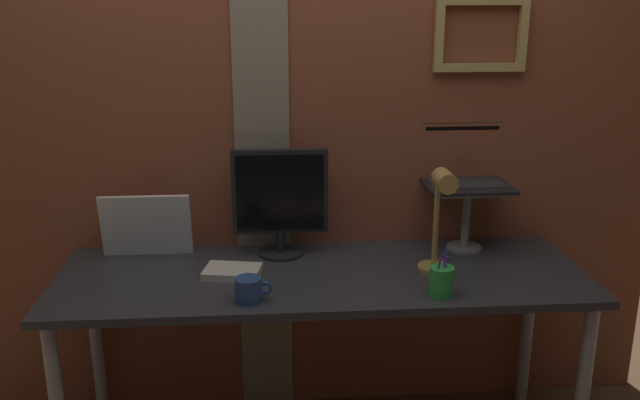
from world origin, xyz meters
name	(u,v)px	position (x,y,z in m)	size (l,w,h in m)	color
brick_wall_back	(281,137)	(0.00, 0.38, 1.17)	(3.14, 0.16, 2.35)	brown
desk	(322,291)	(0.14, -0.01, 0.67)	(1.94, 0.65, 0.74)	#333338
monitor	(280,197)	(-0.01, 0.20, 0.98)	(0.37, 0.18, 0.42)	black
laptop_stand	(466,208)	(0.73, 0.20, 0.91)	(0.28, 0.22, 0.26)	gray
laptop	(464,168)	(0.73, 0.27, 1.06)	(0.33, 0.28, 0.24)	black
whiteboard_panel	(146,226)	(-0.53, 0.22, 0.87)	(0.35, 0.02, 0.25)	white
desk_lamp	(440,210)	(0.55, -0.06, 0.99)	(0.12, 0.20, 0.40)	tan
pen_cup	(441,281)	(0.52, -0.23, 0.79)	(0.08, 0.08, 0.17)	green
coffee_mug	(249,290)	(-0.12, -0.23, 0.78)	(0.13, 0.09, 0.08)	#2D4C8C
paper_clutter_stack	(232,272)	(-0.19, -0.01, 0.76)	(0.20, 0.14, 0.03)	silver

